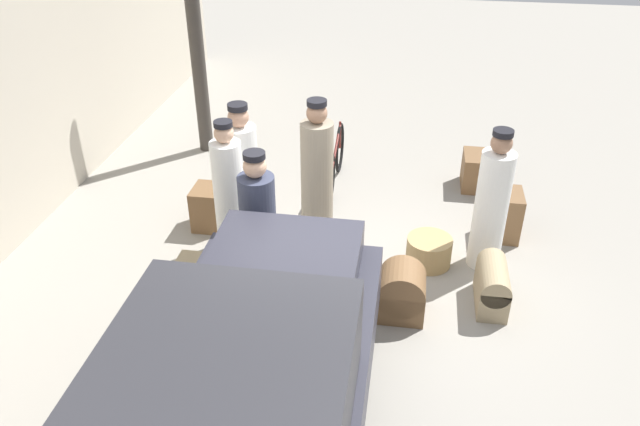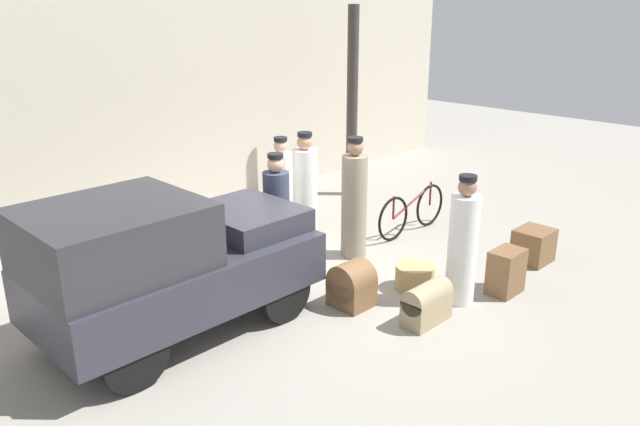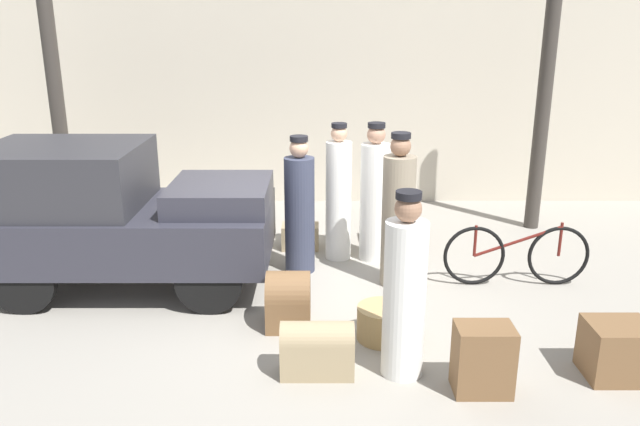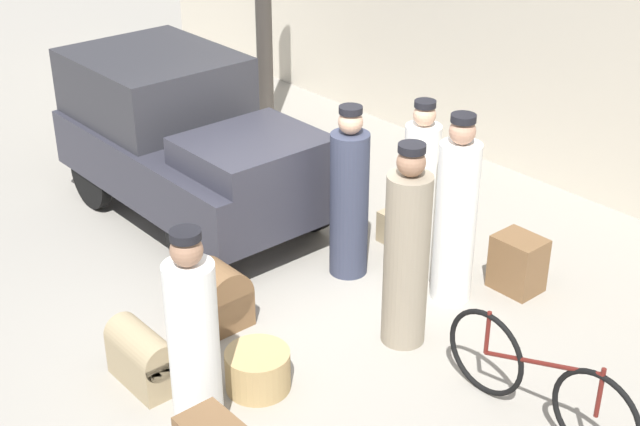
# 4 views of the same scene
# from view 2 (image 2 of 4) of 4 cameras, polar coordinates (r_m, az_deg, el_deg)

# --- Properties ---
(ground_plane) EXTENTS (30.00, 30.00, 0.00)m
(ground_plane) POSITION_cam_2_polar(r_m,az_deg,el_deg) (8.67, 0.01, -6.56)
(ground_plane) COLOR gray
(station_building_facade) EXTENTS (16.00, 0.15, 4.50)m
(station_building_facade) POSITION_cam_2_polar(r_m,az_deg,el_deg) (11.18, -15.25, 10.67)
(station_building_facade) COLOR beige
(station_building_facade) RESTS_ON ground
(canopy_pillar_right) EXTENTS (0.22, 0.22, 3.66)m
(canopy_pillar_right) POSITION_cam_2_polar(r_m,az_deg,el_deg) (12.25, 2.96, 9.97)
(canopy_pillar_right) COLOR #38332D
(canopy_pillar_right) RESTS_ON ground
(truck) EXTENTS (3.24, 1.67, 1.71)m
(truck) POSITION_cam_2_polar(r_m,az_deg,el_deg) (7.30, -14.14, -4.26)
(truck) COLOR black
(truck) RESTS_ON ground
(bicycle) EXTENTS (1.75, 0.04, 0.79)m
(bicycle) POSITION_cam_2_polar(r_m,az_deg,el_deg) (10.53, 8.41, 0.16)
(bicycle) COLOR black
(bicycle) RESTS_ON ground
(wicker_basket) EXTENTS (0.53, 0.53, 0.34)m
(wicker_basket) POSITION_cam_2_polar(r_m,az_deg,el_deg) (8.58, 8.65, -5.81)
(wicker_basket) COLOR tan
(wicker_basket) RESTS_ON ground
(porter_lifting_near_truck) EXTENTS (0.38, 0.38, 1.83)m
(porter_lifting_near_truck) POSITION_cam_2_polar(r_m,az_deg,el_deg) (9.77, -1.37, 1.71)
(porter_lifting_near_truck) COLOR white
(porter_lifting_near_truck) RESTS_ON ground
(porter_with_bicycle) EXTENTS (0.34, 0.34, 1.82)m
(porter_with_bicycle) POSITION_cam_2_polar(r_m,az_deg,el_deg) (9.48, -3.53, 1.16)
(porter_with_bicycle) COLOR white
(porter_with_bicycle) RESTS_ON ground
(porter_standing_middle) EXTENTS (0.37, 0.37, 1.73)m
(porter_standing_middle) POSITION_cam_2_polar(r_m,az_deg,el_deg) (8.86, -3.98, -0.46)
(porter_standing_middle) COLOR #33384C
(porter_standing_middle) RESTS_ON ground
(conductor_in_dark_uniform) EXTENTS (0.38, 0.38, 1.85)m
(conductor_in_dark_uniform) POSITION_cam_2_polar(r_m,az_deg,el_deg) (9.34, 3.14, 0.94)
(conductor_in_dark_uniform) COLOR gray
(conductor_in_dark_uniform) RESTS_ON ground
(porter_carrying_trunk) EXTENTS (0.38, 0.38, 1.70)m
(porter_carrying_trunk) POSITION_cam_2_polar(r_m,az_deg,el_deg) (8.10, 12.92, -2.92)
(porter_carrying_trunk) COLOR white
(porter_carrying_trunk) RESTS_ON ground
(trunk_large_brown) EXTENTS (0.45, 0.36, 0.55)m
(trunk_large_brown) POSITION_cam_2_polar(r_m,az_deg,el_deg) (10.55, -2.25, -0.21)
(trunk_large_brown) COLOR brown
(trunk_large_brown) RESTS_ON ground
(trunk_umber_medium) EXTENTS (0.45, 0.49, 0.59)m
(trunk_umber_medium) POSITION_cam_2_polar(r_m,az_deg,el_deg) (8.01, 2.92, -6.62)
(trunk_umber_medium) COLOR brown
(trunk_umber_medium) RESTS_ON ground
(trunk_wicker_pale) EXTENTS (0.55, 0.48, 0.51)m
(trunk_wicker_pale) POSITION_cam_2_polar(r_m,az_deg,el_deg) (9.84, 18.93, -2.83)
(trunk_wicker_pale) COLOR brown
(trunk_wicker_pale) RESTS_ON ground
(trunk_barrel_dark) EXTENTS (0.66, 0.31, 0.51)m
(trunk_barrel_dark) POSITION_cam_2_polar(r_m,az_deg,el_deg) (7.71, 9.74, -8.09)
(trunk_barrel_dark) COLOR #9E8966
(trunk_barrel_dark) RESTS_ON ground
(suitcase_small_leather) EXTENTS (0.49, 0.34, 0.61)m
(suitcase_small_leather) POSITION_cam_2_polar(r_m,az_deg,el_deg) (8.68, 16.64, -5.16)
(suitcase_small_leather) COLOR brown
(suitcase_small_leather) RESTS_ON ground
(suitcase_black_upright) EXTENTS (0.51, 0.32, 0.34)m
(suitcase_black_upright) POSITION_cam_2_polar(r_m,az_deg,el_deg) (9.65, -7.17, -2.86)
(suitcase_black_upright) COLOR #9E8966
(suitcase_black_upright) RESTS_ON ground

